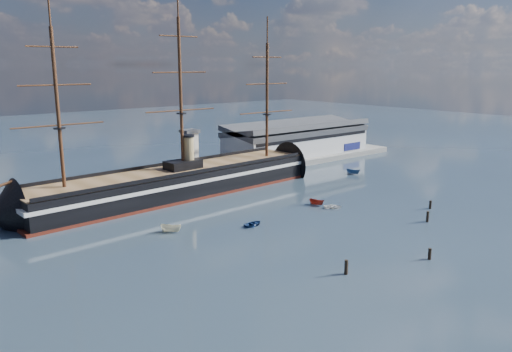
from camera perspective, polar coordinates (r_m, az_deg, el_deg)
ground at (r=135.67m, az=-1.01°, el=-3.29°), size 600.00×600.00×0.00m
quay at (r=169.60m, az=-5.99°, el=-0.12°), size 180.00×18.00×2.00m
warehouse at (r=201.12m, az=4.76°, el=4.23°), size 63.00×21.00×11.60m
quay_tower at (r=161.51m, az=-7.54°, el=2.73°), size 5.00×5.00×15.00m
warship at (r=144.45m, az=-9.54°, el=-0.83°), size 113.28×20.86×53.94m
motorboat_a at (r=115.38m, az=-9.68°, el=-6.37°), size 6.00×5.26×2.35m
motorboat_b at (r=118.28m, az=-0.29°, el=-5.71°), size 1.59×3.28×1.48m
motorboat_c at (r=136.12m, az=6.93°, el=-3.33°), size 5.50×3.09×2.08m
motorboat_e at (r=133.88m, az=8.77°, el=-3.66°), size 2.88×3.02×1.39m
motorboat_f at (r=176.27m, az=11.03°, el=0.20°), size 5.97×3.91×2.24m
piling_near_left at (r=93.64m, az=10.23°, el=-11.00°), size 0.64×0.64×3.47m
piling_near_mid at (r=104.36m, az=19.19°, el=-9.00°), size 0.64×0.64×3.01m
piling_near_right at (r=127.93m, az=18.97°, el=-4.99°), size 0.64×0.64×3.37m
piling_far_right at (r=139.62m, az=19.27°, el=-3.56°), size 0.64×0.64×2.94m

